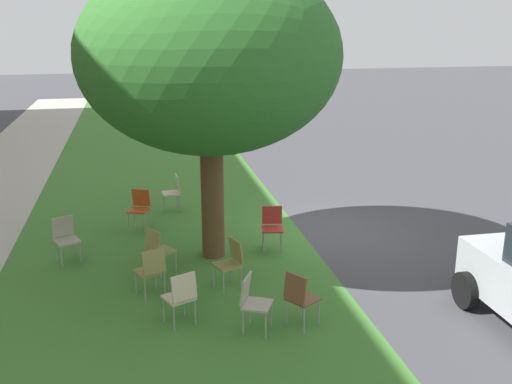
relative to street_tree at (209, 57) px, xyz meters
name	(u,v)px	position (x,y,z in m)	size (l,w,h in m)	color
ground	(312,235)	(0.69, -2.24, -3.82)	(80.00, 80.00, 0.00)	#424247
grass_verge	(163,246)	(0.69, 0.96, -3.82)	(48.00, 6.00, 0.01)	#3D752D
street_tree	(209,57)	(0.00, 0.00, 0.00)	(4.77, 4.77, 5.60)	brown
chair_0	(181,294)	(-2.67, 0.84, -3.31)	(0.55, 0.55, 0.88)	beige
chair_1	(253,299)	(-3.04, -0.18, -3.31)	(0.56, 0.56, 0.88)	#ADA393
chair_2	(300,296)	(-3.06, -0.90, -3.31)	(0.57, 0.58, 0.88)	brown
chair_3	(66,236)	(0.25, 2.79, -3.31)	(0.55, 0.54, 0.88)	#ADA393
chair_4	(151,268)	(-1.61, 1.24, -3.31)	(0.56, 0.55, 0.88)	olive
chair_5	(272,224)	(0.11, -1.21, -3.31)	(0.49, 0.48, 0.88)	#B7332D
chair_6	(174,190)	(2.98, 0.56, -3.31)	(0.45, 0.45, 0.88)	beige
chair_7	(158,248)	(-0.72, 1.09, -3.31)	(0.57, 0.58, 0.88)	olive
chair_8	(231,260)	(-1.52, -0.10, -3.31)	(0.53, 0.54, 0.88)	olive
chair_9	(140,206)	(1.85, 1.38, -3.31)	(0.54, 0.54, 0.88)	#C64C1E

